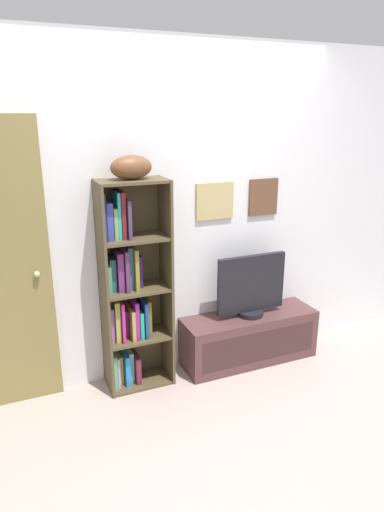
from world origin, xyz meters
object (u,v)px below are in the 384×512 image
at_px(bookshelf, 129,292).
at_px(tv_stand, 249,337).
at_px(football, 131,167).
at_px(television, 251,287).

xyz_separation_m(bookshelf, tv_stand, (1.00, -0.07, -0.55)).
xyz_separation_m(bookshelf, football, (0.05, -0.03, 0.90)).
xyz_separation_m(football, tv_stand, (0.95, -0.04, -1.45)).
bearing_deg(football, tv_stand, -2.38).
relative_size(tv_stand, television, 1.93).
distance_m(football, television, 1.37).
distance_m(tv_stand, television, 0.45).
relative_size(bookshelf, tv_stand, 1.38).
distance_m(bookshelf, television, 1.00).
bearing_deg(tv_stand, television, 90.00).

